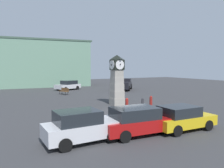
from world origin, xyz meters
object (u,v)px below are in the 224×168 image
car_near_tower (138,121)px  car_by_building (181,118)px  bollard_far_row (127,105)px  bollard_mid_row (143,104)px  bench (64,91)px  pickup_truck (124,84)px  clock_tower (117,80)px  bollard_near_tower (151,102)px  car_navy_sedan (81,126)px  car_far_lot (68,85)px

car_near_tower → car_by_building: bearing=-9.3°
bollard_far_row → bollard_mid_row: bearing=-1.0°
car_near_tower → bench: size_ratio=2.78×
car_by_building → pickup_truck: bearing=67.8°
pickup_truck → clock_tower: bearing=-123.9°
bollard_near_tower → car_near_tower: (-5.56, -5.98, 0.22)m
car_navy_sedan → bench: 19.54m
pickup_truck → bench: pickup_truck is taller
car_far_lot → bench: 5.96m
clock_tower → bench: (-2.49, 10.40, -1.98)m
car_by_building → car_far_lot: bearing=88.9°
car_navy_sedan → car_near_tower: (3.28, -0.32, -0.03)m
car_near_tower → bench: (1.12, 19.35, -0.27)m
bollard_far_row → car_by_building: car_by_building is taller
car_far_lot → pickup_truck: bearing=-28.4°
clock_tower → bollard_far_row: 3.81m
bollard_mid_row → car_by_building: size_ratio=0.27×
bollard_near_tower → bollard_far_row: 2.76m
bollard_near_tower → car_navy_sedan: bearing=-147.4°
clock_tower → pickup_truck: 14.03m
clock_tower → car_by_building: size_ratio=1.24×
car_near_tower → bench: car_near_tower is taller
car_by_building → car_far_lot: size_ratio=0.89×
car_navy_sedan → pickup_truck: pickup_truck is taller
pickup_truck → car_by_building: bearing=-112.2°
bollard_mid_row → pickup_truck: pickup_truck is taller
bollard_far_row → car_navy_sedan: 8.18m
car_by_building → pickup_truck: 22.66m
car_far_lot → pickup_truck: size_ratio=0.80×
clock_tower → car_by_building: bearing=-94.7°
car_navy_sedan → bollard_near_tower: bearing=32.6°
clock_tower → car_near_tower: (-3.62, -8.95, -1.70)m
car_far_lot → bollard_near_tower: bearing=-83.2°
car_navy_sedan → pickup_truck: size_ratio=0.71×
car_near_tower → pickup_truck: 23.47m
car_near_tower → bollard_near_tower: bearing=47.0°
pickup_truck → car_near_tower: bearing=-119.0°
car_navy_sedan → pickup_truck: bearing=54.0°
bollard_near_tower → car_by_building: car_by_building is taller
car_navy_sedan → pickup_truck: (14.67, 20.21, 0.11)m
clock_tower → bench: size_ratio=2.97×
bollard_far_row → car_near_tower: car_near_tower is taller
bollard_far_row → car_navy_sedan: bearing=-138.2°
bollard_mid_row → pickup_truck: size_ratio=0.19×
car_far_lot → bench: car_far_lot is taller
bollard_mid_row → car_navy_sedan: car_navy_sedan is taller
car_by_building → pickup_truck: pickup_truck is taller
bollard_near_tower → bollard_mid_row: size_ratio=1.06×
bollard_near_tower → car_navy_sedan: (-8.85, -5.66, 0.25)m
clock_tower → car_navy_sedan: clock_tower is taller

